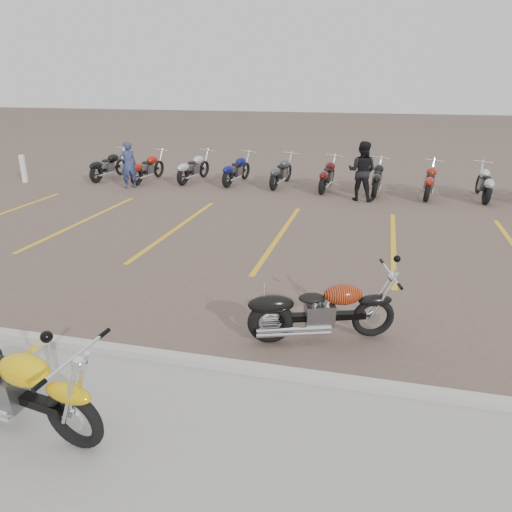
{
  "coord_description": "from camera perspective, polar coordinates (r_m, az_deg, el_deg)",
  "views": [
    {
      "loc": [
        2.29,
        -7.45,
        3.66
      ],
      "look_at": [
        0.31,
        0.4,
        0.75
      ],
      "focal_mm": 35.0,
      "sensor_mm": 36.0,
      "label": 1
    }
  ],
  "objects": [
    {
      "name": "flame_cruiser",
      "position": [
        7.33,
        7.11,
        -6.41
      ],
      "size": [
        2.09,
        0.85,
        0.89
      ],
      "rotation": [
        0.1,
        0.0,
        0.34
      ],
      "color": "black",
      "rests_on": "ground"
    },
    {
      "name": "person_b",
      "position": [
        16.02,
        12.01,
        9.47
      ],
      "size": [
        1.02,
        0.87,
        1.84
      ],
      "primitive_type": "imported",
      "rotation": [
        0.0,
        0.0,
        2.93
      ],
      "color": "black",
      "rests_on": "ground"
    },
    {
      "name": "concrete_apron",
      "position": [
        5.23,
        -18.63,
        -25.88
      ],
      "size": [
        60.0,
        5.0,
        0.01
      ],
      "primitive_type": "cube",
      "color": "#9E9B93",
      "rests_on": "ground"
    },
    {
      "name": "yellow_cruiser",
      "position": [
        6.2,
        -26.33,
        -13.14
      ],
      "size": [
        2.44,
        0.58,
        1.01
      ],
      "rotation": [
        0.1,
        0.0,
        -0.17
      ],
      "color": "black",
      "rests_on": "ground"
    },
    {
      "name": "curb",
      "position": [
        6.92,
        -7.55,
        -11.76
      ],
      "size": [
        60.0,
        0.18,
        0.12
      ],
      "primitive_type": "cube",
      "color": "#ADAAA3",
      "rests_on": "ground"
    },
    {
      "name": "bollard",
      "position": [
        20.44,
        -25.05,
        9.03
      ],
      "size": [
        0.19,
        0.19,
        1.0
      ],
      "primitive_type": "cube",
      "rotation": [
        0.0,
        0.0,
        0.28
      ],
      "color": "silver",
      "rests_on": "ground"
    },
    {
      "name": "parking_stripes",
      "position": [
        12.24,
        2.72,
        2.34
      ],
      "size": [
        38.0,
        5.5,
        0.01
      ],
      "primitive_type": null,
      "color": "gold",
      "rests_on": "ground"
    },
    {
      "name": "ground",
      "position": [
        8.61,
        -2.68,
        -5.41
      ],
      "size": [
        100.0,
        100.0,
        0.0
      ],
      "primitive_type": "plane",
      "color": "brown",
      "rests_on": "ground"
    },
    {
      "name": "bg_bike_row",
      "position": [
        17.34,
        10.8,
        9.07
      ],
      "size": [
        18.96,
        2.05,
        1.1
      ],
      "color": "black",
      "rests_on": "ground"
    },
    {
      "name": "person_a",
      "position": [
        18.09,
        -14.4,
        10.06
      ],
      "size": [
        0.7,
        0.68,
        1.61
      ],
      "primitive_type": "imported",
      "rotation": [
        0.0,
        0.0,
        3.86
      ],
      "color": "navy",
      "rests_on": "ground"
    }
  ]
}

